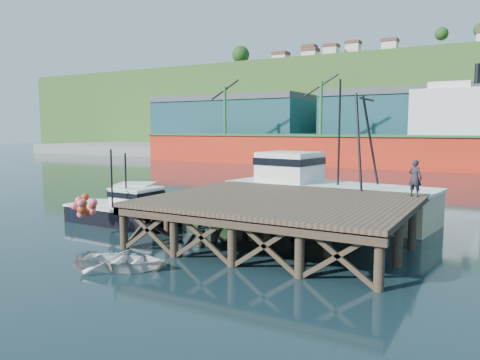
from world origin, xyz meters
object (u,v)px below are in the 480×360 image
Objects in this scene: boat_black at (125,209)px; dockworker at (415,178)px; trawler at (324,191)px; dinghy at (124,261)px; boat_navy at (132,206)px.

boat_black reaches higher than dockworker.
trawler is 3.89× the size of dinghy.
dinghy is (6.83, -7.88, -0.47)m from boat_navy.
trawler is 14.05m from dinghy.
trawler is (9.57, 6.82, 0.91)m from boat_black.
boat_black is 15.83m from dockworker.
dockworker is at bearing 16.51° from boat_black.
trawler is 6.37m from dockworker.
boat_navy is 11.65m from trawler.
dockworker is at bearing -58.37° from dinghy.
dinghy is at bearing 67.33° from dockworker.
trawler is at bearing -9.94° from dockworker.
boat_black is 2.13× the size of dinghy.
boat_navy is at bearing 21.90° from dinghy.
boat_black is (0.54, -1.11, -0.02)m from boat_navy.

